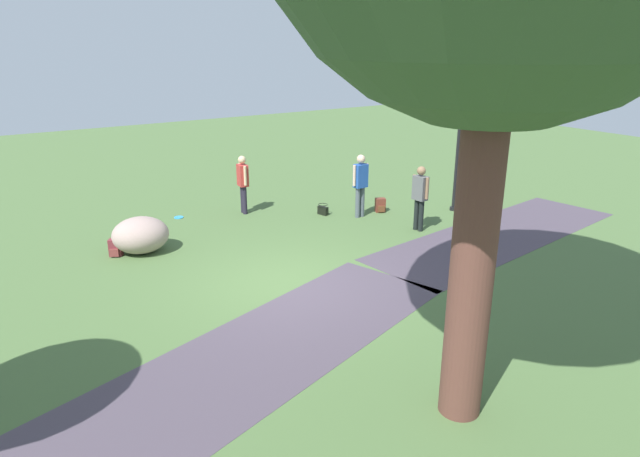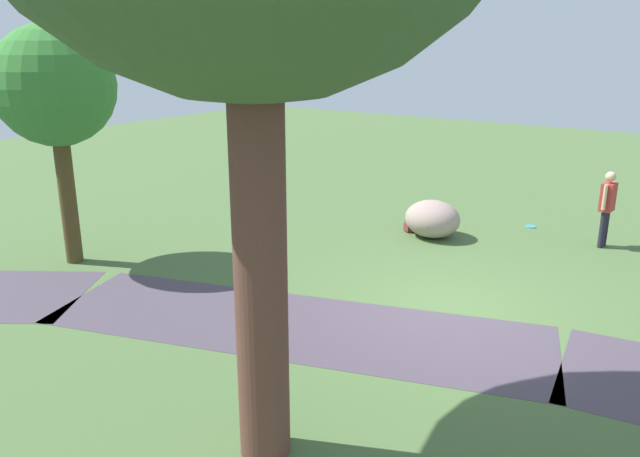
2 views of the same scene
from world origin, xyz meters
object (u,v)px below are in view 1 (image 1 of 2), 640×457
Objects in this scene: lawn_boulder at (141,235)px; passerby_on_path at (420,194)px; woman_with_handbag at (360,181)px; frisbee_on_grass at (179,217)px; man_near_boulder at (243,180)px; spare_backpack_on_lawn at (380,205)px; lamp_post at (459,131)px; handbag_on_grass at (323,210)px; backpack_by_boulder at (116,248)px.

passerby_on_path is (-6.51, 2.40, 0.57)m from lawn_boulder.
lawn_boulder is 5.99m from woman_with_handbag.
frisbee_on_grass is at bearing -128.15° from lawn_boulder.
man_near_boulder is 4.00m from spare_backpack_on_lawn.
lamp_post is 14.73× the size of frisbee_on_grass.
lawn_boulder reaches higher than spare_backpack_on_lawn.
lamp_post is 6.24m from man_near_boulder.
lawn_boulder is at bearing 0.97° from handbag_on_grass.
woman_with_handbag is (-5.93, 0.65, 0.61)m from lawn_boulder.
frisbee_on_grass is (3.54, -1.99, -0.13)m from handbag_on_grass.
handbag_on_grass is (3.43, -1.73, -2.19)m from lamp_post.
man_near_boulder reaches higher than frisbee_on_grass.
man_near_boulder is at bearing -50.88° from passerby_on_path.
backpack_by_boulder is at bearing -10.71° from lamp_post.
man_near_boulder is 4.91× the size of handbag_on_grass.
lamp_post reaches higher than lawn_boulder.
spare_backpack_on_lawn is (1.89, -1.05, -2.13)m from lamp_post.
backpack_by_boulder is 1.55× the size of frisbee_on_grass.
woman_with_handbag is at bearing 147.58° from frisbee_on_grass.
woman_with_handbag is 1.38m from handbag_on_grass.
handbag_on_grass is at bearing -61.82° from passerby_on_path.
man_near_boulder is at bearing -30.64° from lamp_post.
man_near_boulder is 4.17× the size of backpack_by_boulder.
man_near_boulder is (5.24, -3.10, -1.36)m from lamp_post.
woman_with_handbag reaches higher than handbag_on_grass.
man_near_boulder is at bearing -160.84° from backpack_by_boulder.
backpack_by_boulder is at bearing -19.43° from passerby_on_path.
woman_with_handbag is 5.19m from frisbee_on_grass.
handbag_on_grass is 1.69m from spare_backpack_on_lawn.
woman_with_handbag is at bearing -71.71° from passerby_on_path.
man_near_boulder reaches higher than backpack_by_boulder.
handbag_on_grass is 0.85× the size of spare_backpack_on_lawn.
backpack_by_boulder is (6.50, -0.74, -0.84)m from woman_with_handbag.
handbag_on_grass is at bearing -44.25° from woman_with_handbag.
spare_backpack_on_lawn is (-0.21, -1.81, -0.80)m from passerby_on_path.
backpack_by_boulder is at bearing -5.36° from spare_backpack_on_lawn.
man_near_boulder reaches higher than lawn_boulder.
man_near_boulder is at bearing -39.44° from woman_with_handbag.
handbag_on_grass is 1.32× the size of frisbee_on_grass.
passerby_on_path reaches higher than lawn_boulder.
passerby_on_path is (-0.58, 1.76, -0.04)m from woman_with_handbag.
lawn_boulder is 0.62m from backpack_by_boulder.
passerby_on_path is at bearing 83.45° from spare_backpack_on_lawn.
woman_with_handbag is 1.06× the size of man_near_boulder.
backpack_by_boulder and spare_backpack_on_lawn have the same top height.
lawn_boulder reaches higher than handbag_on_grass.
passerby_on_path is at bearing 160.57° from backpack_by_boulder.
lawn_boulder reaches higher than backpack_by_boulder.
backpack_by_boulder is at bearing 42.03° from frisbee_on_grass.
lamp_post is 8.96m from lawn_boulder.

